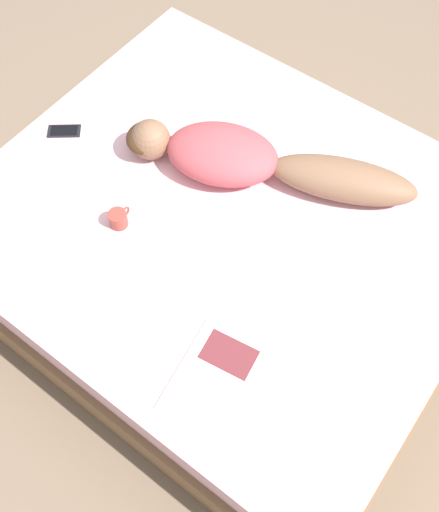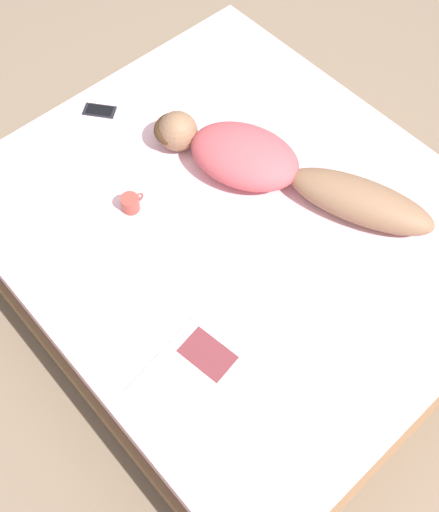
% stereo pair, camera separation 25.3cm
% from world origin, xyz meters
% --- Properties ---
extents(ground_plane, '(12.00, 12.00, 0.00)m').
position_xyz_m(ground_plane, '(0.00, 0.00, 0.00)').
color(ground_plane, '#7A6651').
extents(bed, '(1.99, 2.29, 0.52)m').
position_xyz_m(bed, '(0.00, 0.00, 0.26)').
color(bed, brown).
rests_on(bed, ground_plane).
extents(person, '(0.71, 1.34, 0.19)m').
position_xyz_m(person, '(0.26, 0.05, 0.61)').
color(person, brown).
rests_on(person, bed).
extents(open_magazine, '(0.47, 0.36, 0.01)m').
position_xyz_m(open_magazine, '(-0.64, -0.42, 0.52)').
color(open_magazine, white).
rests_on(open_magazine, bed).
extents(coffee_mug, '(0.12, 0.08, 0.08)m').
position_xyz_m(coffee_mug, '(-0.33, 0.36, 0.56)').
color(coffee_mug, '#993D33').
rests_on(coffee_mug, bed).
extents(cell_phone, '(0.16, 0.17, 0.01)m').
position_xyz_m(cell_phone, '(-0.09, 0.94, 0.52)').
color(cell_phone, black).
rests_on(cell_phone, bed).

